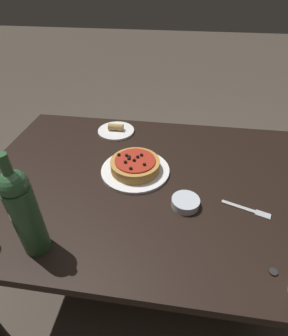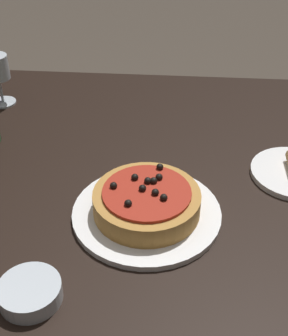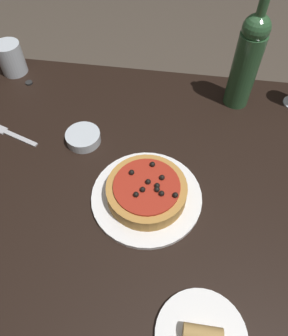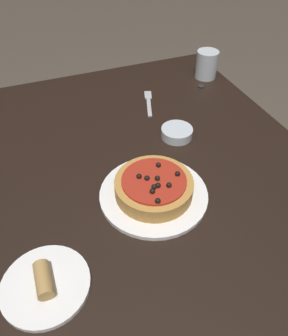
% 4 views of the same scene
% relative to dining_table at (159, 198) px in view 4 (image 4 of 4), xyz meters
% --- Properties ---
extents(ground_plane, '(14.00, 14.00, 0.00)m').
position_rel_dining_table_xyz_m(ground_plane, '(0.00, 0.00, -0.65)').
color(ground_plane, '#4C4238').
extents(dining_table, '(1.38, 0.97, 0.73)m').
position_rel_dining_table_xyz_m(dining_table, '(0.00, 0.00, 0.00)').
color(dining_table, black).
rests_on(dining_table, ground_plane).
extents(dinner_plate, '(0.29, 0.29, 0.01)m').
position_rel_dining_table_xyz_m(dinner_plate, '(0.05, -0.04, 0.09)').
color(dinner_plate, white).
rests_on(dinner_plate, dining_table).
extents(pizza, '(0.20, 0.20, 0.06)m').
position_rel_dining_table_xyz_m(pizza, '(0.05, -0.04, 0.12)').
color(pizza, '#BC843D').
rests_on(pizza, dinner_plate).
extents(water_cup, '(0.09, 0.09, 0.11)m').
position_rel_dining_table_xyz_m(water_cup, '(-0.48, 0.41, 0.14)').
color(water_cup, silver).
rests_on(water_cup, dining_table).
extents(side_bowl, '(0.10, 0.10, 0.03)m').
position_rel_dining_table_xyz_m(side_bowl, '(-0.16, 0.13, 0.10)').
color(side_bowl, silver).
rests_on(side_bowl, dining_table).
extents(fork, '(0.17, 0.07, 0.00)m').
position_rel_dining_table_xyz_m(fork, '(-0.38, 0.12, 0.08)').
color(fork, '#B7B7BC').
rests_on(fork, dining_table).
extents(side_plate, '(0.19, 0.19, 0.05)m').
position_rel_dining_table_xyz_m(side_plate, '(0.21, -0.35, 0.09)').
color(side_plate, white).
rests_on(side_plate, dining_table).
extents(bottle_cap, '(0.02, 0.02, 0.01)m').
position_rel_dining_table_xyz_m(bottle_cap, '(-0.41, 0.35, 0.08)').
color(bottle_cap, black).
rests_on(bottle_cap, dining_table).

